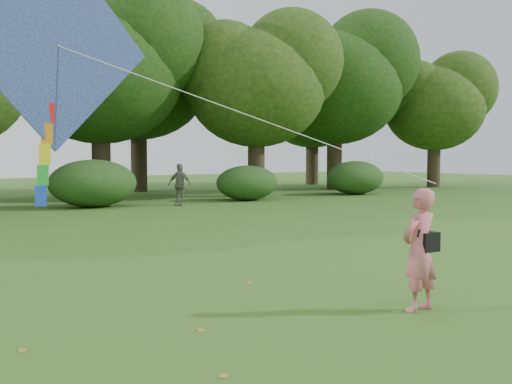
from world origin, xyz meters
TOP-DOWN VIEW (x-y plane):
  - ground at (0.00, 0.00)m, footprint 100.00×100.00m
  - man_kite_flyer at (0.37, -0.56)m, footprint 0.64×0.46m
  - bystander_right at (6.16, 16.67)m, footprint 0.90×1.06m
  - crossbody_bag at (0.49, -0.59)m, footprint 0.43×0.20m
  - flying_kite at (-3.65, 1.87)m, footprint 5.61×2.73m
  - tree_line at (1.67, 22.88)m, footprint 54.70×15.30m
  - fallen_leaves at (0.56, 3.24)m, footprint 10.74×16.03m

SIDE VIEW (x-z plane):
  - ground at x=0.00m, z-range 0.00..0.00m
  - fallen_leaves at x=0.56m, z-range 0.00..0.01m
  - man_kite_flyer at x=0.37m, z-range 0.00..1.65m
  - bystander_right at x=6.16m, z-range 0.00..1.70m
  - crossbody_bag at x=0.49m, z-range 0.59..1.27m
  - flying_kite at x=-3.65m, z-range 1.74..5.10m
  - tree_line at x=1.67m, z-range 0.86..10.35m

